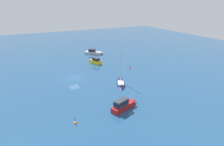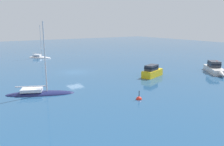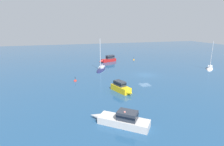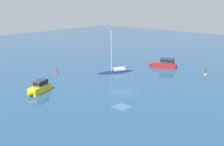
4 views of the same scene
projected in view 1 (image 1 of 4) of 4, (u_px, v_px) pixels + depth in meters
The scene contains 7 objects.
ground_plane at pixel (74, 78), 48.57m from camera, with size 160.00×160.00×0.00m, color navy.
sloop at pixel (121, 83), 45.20m from camera, with size 5.01×7.90×8.70m.
powerboat at pixel (95, 61), 59.72m from camera, with size 2.92×5.28×1.89m.
motor_cruiser at pixel (94, 52), 70.14m from camera, with size 6.76×5.92×2.03m.
powerboat_1 at pixel (123, 105), 34.49m from camera, with size 6.32×3.26×2.11m.
channel_buoy at pixel (130, 68), 55.63m from camera, with size 0.65×0.65×1.30m.
mooring_buoy at pixel (75, 123), 30.69m from camera, with size 0.59×0.59×1.39m.
Camera 1 is at (-11.23, -44.58, 18.53)m, focal length 30.57 mm.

